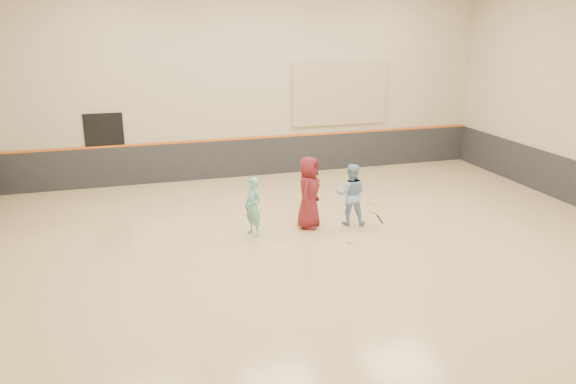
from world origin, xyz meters
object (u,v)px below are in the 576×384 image
object	(u,v)px
young_man	(309,192)
spare_racket	(301,221)
instructor	(351,194)
girl	(253,207)

from	to	relation	value
young_man	spare_racket	distance (m)	0.84
young_man	spare_racket	bearing A→B (deg)	56.82
young_man	spare_racket	size ratio (longest dim) A/B	2.73
instructor	young_man	world-z (taller)	young_man
spare_racket	instructor	bearing A→B (deg)	-17.17
instructor	young_man	xyz separation A→B (m)	(-1.04, 0.10, 0.11)
instructor	spare_racket	world-z (taller)	instructor
girl	instructor	xyz separation A→B (m)	(2.43, 0.02, 0.07)
girl	young_man	bearing A→B (deg)	70.45
young_man	spare_racket	xyz separation A→B (m)	(-0.11, 0.26, -0.79)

